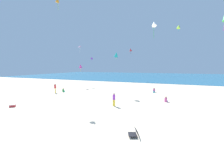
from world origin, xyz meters
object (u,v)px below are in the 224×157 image
at_px(person_4, 63,91).
at_px(person_3, 114,99).
at_px(beach_chair_mid_beach, 134,133).
at_px(person_2, 166,100).
at_px(kite_white, 154,24).
at_px(kite_lime, 179,27).
at_px(kite_magenta, 80,66).
at_px(person_0, 154,91).
at_px(kite_red, 131,50).
at_px(kite_teal, 116,55).
at_px(kite_purple, 92,59).
at_px(kite_pink, 80,47).
at_px(kite_orange, 58,0).
at_px(cooler_box, 12,106).
at_px(person_1, 55,88).

bearing_deg(person_4, person_3, -127.17).
bearing_deg(person_4, beach_chair_mid_beach, -139.64).
xyz_separation_m(person_2, person_3, (-5.74, -4.00, 0.63)).
bearing_deg(kite_white, kite_lime, 70.84).
bearing_deg(kite_magenta, person_0, -1.59).
distance_m(kite_red, kite_teal, 23.23).
relative_size(person_2, kite_purple, 0.47).
xyz_separation_m(kite_white, kite_pink, (-17.85, 14.33, 0.94)).
xyz_separation_m(kite_red, kite_orange, (-4.20, -27.66, 3.27)).
height_order(kite_red, kite_purple, kite_red).
relative_size(kite_lime, kite_purple, 0.72).
xyz_separation_m(person_3, kite_purple, (-15.98, 23.91, 6.35)).
distance_m(person_4, kite_lime, 21.83).
bearing_deg(kite_red, kite_white, -74.18).
height_order(person_4, kite_white, kite_white).
xyz_separation_m(person_4, kite_teal, (9.74, 0.83, 6.18)).
relative_size(person_0, person_3, 0.53).
xyz_separation_m(person_0, person_3, (-4.10, -9.95, 0.59)).
relative_size(kite_lime, kite_orange, 0.68).
height_order(person_2, person_3, person_3).
xyz_separation_m(person_2, kite_magenta, (-17.09, 6.39, 4.45)).
height_order(cooler_box, person_0, person_0).
bearing_deg(person_3, cooler_box, -54.37).
distance_m(person_4, kite_orange, 14.07).
relative_size(person_3, kite_orange, 0.96).
bearing_deg(kite_teal, cooler_box, -132.92).
bearing_deg(person_3, person_4, -98.70).
distance_m(person_3, person_4, 12.29).
relative_size(person_4, kite_pink, 0.44).
bearing_deg(kite_lime, person_4, -167.63).
height_order(kite_magenta, kite_white, kite_white).
xyz_separation_m(kite_pink, kite_teal, (12.12, -8.22, -3.07)).
bearing_deg(beach_chair_mid_beach, kite_magenta, -65.74).
xyz_separation_m(cooler_box, kite_orange, (2.45, 4.95, 13.24)).
distance_m(kite_white, kite_teal, 8.64).
bearing_deg(kite_white, kite_orange, 174.18).
height_order(kite_lime, kite_red, kite_lime).
bearing_deg(kite_white, person_0, 90.37).
relative_size(person_0, person_4, 1.19).
xyz_separation_m(person_2, kite_lime, (1.69, 4.88, 10.41)).
relative_size(person_1, kite_red, 0.87).
bearing_deg(person_4, kite_white, -123.13).
height_order(kite_pink, kite_orange, kite_orange).
bearing_deg(person_4, kite_red, -31.42).
distance_m(person_4, kite_purple, 20.90).
height_order(person_3, kite_teal, kite_teal).
bearing_deg(kite_teal, kite_pink, 145.86).
relative_size(kite_magenta, kite_white, 1.00).
bearing_deg(kite_red, person_2, -68.21).
height_order(kite_magenta, kite_red, kite_red).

